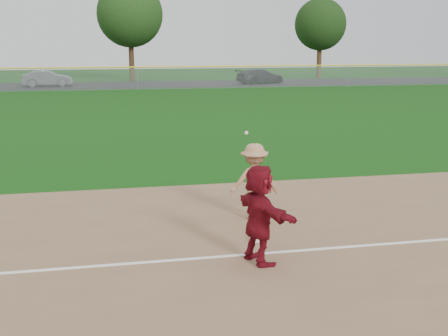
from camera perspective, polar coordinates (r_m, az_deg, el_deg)
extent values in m
plane|color=#11450D|center=(12.14, 1.43, -7.53)|extent=(160.00, 160.00, 0.00)
cube|color=white|center=(11.40, 2.35, -8.77)|extent=(60.00, 0.10, 0.01)
cube|color=black|center=(57.30, -9.06, 8.35)|extent=(120.00, 10.00, 0.01)
cube|color=white|center=(12.22, 3.45, -7.12)|extent=(0.40, 0.40, 0.08)
imported|color=maroon|center=(10.75, 3.62, -4.70)|extent=(1.07, 1.88, 1.94)
imported|color=#57595F|center=(57.01, -17.52, 8.68)|extent=(4.80, 2.13, 1.53)
imported|color=black|center=(58.19, 3.71, 9.28)|extent=(5.50, 3.64, 1.48)
imported|color=#9B9B9D|center=(13.40, 3.08, -1.39)|extent=(1.19, 0.68, 1.84)
sphere|color=silver|center=(12.55, 2.29, 3.59)|extent=(0.09, 0.09, 0.09)
plane|color=#999EA0|center=(51.26, -8.77, 8.98)|extent=(110.00, 0.00, 110.00)
cylinder|color=yellow|center=(51.20, -8.81, 10.10)|extent=(110.00, 0.12, 0.12)
cylinder|color=gray|center=(51.26, -8.77, 8.98)|extent=(0.08, 0.08, 2.00)
cylinder|color=gray|center=(55.95, 12.41, 9.14)|extent=(0.08, 0.08, 2.00)
cylinder|color=#362413|center=(62.68, -9.36, 10.58)|extent=(0.56, 0.56, 4.10)
sphere|color=#173610|center=(62.71, -9.53, 15.17)|extent=(7.00, 7.00, 7.00)
cylinder|color=#3E2C16|center=(68.50, 9.63, 10.54)|extent=(0.56, 0.56, 3.64)
sphere|color=black|center=(68.49, 9.77, 14.19)|extent=(6.00, 6.00, 6.00)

